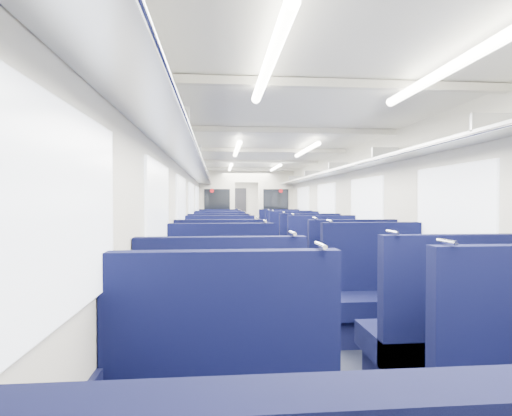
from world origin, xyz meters
TOP-DOWN VIEW (x-y plane):
  - floor at (0.00, 0.00)m, footprint 2.80×18.00m
  - ceiling at (0.00, 0.00)m, footprint 2.80×18.00m
  - wall_left at (-1.40, 0.00)m, footprint 0.02×18.00m
  - dado_left at (-1.39, 0.00)m, footprint 0.03×17.90m
  - wall_right at (1.40, 0.00)m, footprint 0.02×18.00m
  - dado_right at (1.39, 0.00)m, footprint 0.03×17.90m
  - wall_far at (0.00, 9.00)m, footprint 2.80×0.02m
  - luggage_rack_left at (-1.21, 0.00)m, footprint 0.36×17.40m
  - luggage_rack_right at (1.21, 0.00)m, footprint 0.36×17.40m
  - windows at (0.00, -0.46)m, footprint 2.78×15.60m
  - ceiling_fittings at (0.00, -0.26)m, footprint 2.70×16.06m
  - end_door at (0.00, 8.94)m, footprint 0.75×0.06m
  - bulkhead at (-0.00, 3.28)m, footprint 2.80×0.10m
  - seat_4 at (-0.83, -6.08)m, footprint 1.13×0.62m
  - seat_5 at (0.83, -6.05)m, footprint 1.13×0.62m
  - seat_6 at (-0.83, -4.77)m, footprint 1.13×0.62m
  - seat_7 at (0.83, -4.75)m, footprint 1.13×0.62m
  - seat_8 at (-0.83, -3.61)m, footprint 1.13×0.62m
  - seat_9 at (0.83, -3.77)m, footprint 1.13×0.62m
  - seat_10 at (-0.83, -2.51)m, footprint 1.13×0.62m
  - seat_11 at (0.83, -2.58)m, footprint 1.13×0.62m
  - seat_12 at (-0.83, -1.32)m, footprint 1.13×0.62m
  - seat_13 at (0.83, -1.37)m, footprint 1.13×0.62m
  - seat_14 at (-0.83, -0.17)m, footprint 1.13×0.62m
  - seat_15 at (0.83, -0.15)m, footprint 1.13×0.62m
  - seat_16 at (-0.83, 1.03)m, footprint 1.13×0.62m
  - seat_17 at (0.83, 0.91)m, footprint 1.13×0.62m
  - seat_18 at (-0.83, 2.20)m, footprint 1.13×0.62m
  - seat_19 at (0.83, 2.03)m, footprint 1.13×0.62m

SIDE VIEW (x-z plane):
  - floor at x=0.00m, z-range -0.01..0.01m
  - dado_left at x=-1.39m, z-range 0.00..0.70m
  - dado_right at x=1.39m, z-range 0.00..0.70m
  - seat_4 at x=-0.83m, z-range -0.24..1.01m
  - seat_5 at x=0.83m, z-range -0.24..1.01m
  - seat_6 at x=-0.83m, z-range -0.24..1.01m
  - seat_7 at x=0.83m, z-range -0.24..1.01m
  - seat_8 at x=-0.83m, z-range -0.24..1.01m
  - seat_9 at x=0.83m, z-range -0.24..1.01m
  - seat_10 at x=-0.83m, z-range -0.24..1.01m
  - seat_11 at x=0.83m, z-range -0.24..1.01m
  - seat_12 at x=-0.83m, z-range -0.24..1.01m
  - seat_13 at x=0.83m, z-range -0.24..1.01m
  - seat_14 at x=-0.83m, z-range -0.24..1.01m
  - seat_15 at x=0.83m, z-range -0.24..1.01m
  - seat_16 at x=-0.83m, z-range -0.24..1.01m
  - seat_17 at x=0.83m, z-range -0.24..1.01m
  - seat_18 at x=-0.83m, z-range -0.24..1.01m
  - seat_19 at x=0.83m, z-range -0.24..1.01m
  - end_door at x=0.00m, z-range 0.00..2.00m
  - wall_left at x=-1.40m, z-range 0.00..2.35m
  - wall_right at x=1.40m, z-range 0.00..2.35m
  - wall_far at x=0.00m, z-range 0.00..2.35m
  - bulkhead at x=0.00m, z-range 0.06..2.41m
  - windows at x=0.00m, z-range 1.04..1.79m
  - luggage_rack_left at x=-1.21m, z-range 1.88..2.06m
  - luggage_rack_right at x=1.21m, z-range 1.88..2.06m
  - ceiling_fittings at x=0.00m, z-range 2.23..2.35m
  - ceiling at x=0.00m, z-range 2.35..2.35m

